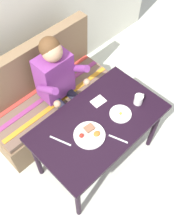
# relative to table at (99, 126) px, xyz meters

# --- Properties ---
(ground_plane) EXTENTS (8.00, 8.00, 0.00)m
(ground_plane) POSITION_rel_table_xyz_m (0.00, 0.00, -0.65)
(ground_plane) COLOR beige
(back_wall) EXTENTS (4.40, 0.10, 2.60)m
(back_wall) POSITION_rel_table_xyz_m (0.00, 1.27, 0.65)
(back_wall) COLOR silver
(back_wall) RESTS_ON ground
(table) EXTENTS (1.20, 0.70, 0.73)m
(table) POSITION_rel_table_xyz_m (0.00, 0.00, 0.00)
(table) COLOR black
(table) RESTS_ON ground
(couch) EXTENTS (1.44, 0.56, 1.00)m
(couch) POSITION_rel_table_xyz_m (0.00, 0.76, -0.32)
(couch) COLOR #7E6345
(couch) RESTS_ON ground
(person) EXTENTS (0.45, 0.61, 1.21)m
(person) POSITION_rel_table_xyz_m (0.05, 0.59, 0.09)
(person) COLOR #7B3280
(person) RESTS_ON ground
(plate_breakfast) EXTENTS (0.27, 0.27, 0.05)m
(plate_breakfast) POSITION_rel_table_xyz_m (-0.16, -0.04, 0.09)
(plate_breakfast) COLOR white
(plate_breakfast) RESTS_ON table
(plate_eggs) EXTENTS (0.20, 0.20, 0.04)m
(plate_eggs) POSITION_rel_table_xyz_m (0.19, -0.08, 0.09)
(plate_eggs) COLOR white
(plate_eggs) RESTS_ON table
(coffee_mug) EXTENTS (0.12, 0.08, 0.10)m
(coffee_mug) POSITION_rel_table_xyz_m (0.40, -0.11, 0.13)
(coffee_mug) COLOR white
(coffee_mug) RESTS_ON table
(napkin) EXTENTS (0.13, 0.11, 0.01)m
(napkin) POSITION_rel_table_xyz_m (0.15, 0.16, 0.09)
(napkin) COLOR silver
(napkin) RESTS_ON table
(fork) EXTENTS (0.07, 0.16, 0.00)m
(fork) POSITION_rel_table_xyz_m (-0.01, -0.24, 0.08)
(fork) COLOR silver
(fork) RESTS_ON table
(knife) EXTENTS (0.08, 0.19, 0.00)m
(knife) POSITION_rel_table_xyz_m (-0.37, 0.09, 0.08)
(knife) COLOR silver
(knife) RESTS_ON table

